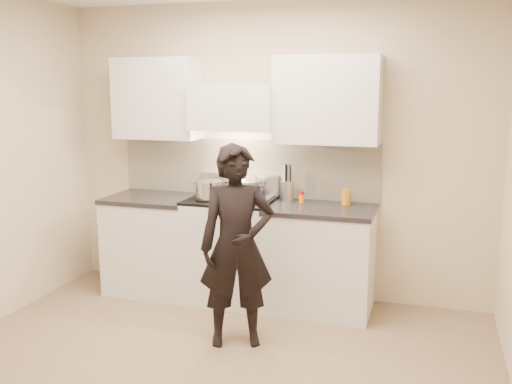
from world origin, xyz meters
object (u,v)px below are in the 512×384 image
(stove, at_px, (231,249))
(counter_right, at_px, (320,258))
(utensil_crock, at_px, (287,189))
(wok, at_px, (245,185))
(person, at_px, (237,246))

(stove, height_order, counter_right, stove)
(stove, height_order, utensil_crock, utensil_crock)
(wok, xyz_separation_m, utensil_crock, (0.37, 0.10, -0.04))
(counter_right, relative_size, wok, 1.97)
(wok, relative_size, person, 0.31)
(counter_right, height_order, person, person)
(stove, relative_size, person, 0.63)
(person, bearing_deg, utensil_crock, 61.33)
(utensil_crock, height_order, person, person)
(counter_right, distance_m, utensil_crock, 0.69)
(wok, bearing_deg, utensil_crock, 14.75)
(stove, relative_size, wok, 2.05)
(wok, height_order, person, person)
(counter_right, distance_m, wok, 0.95)
(wok, distance_m, utensil_crock, 0.39)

